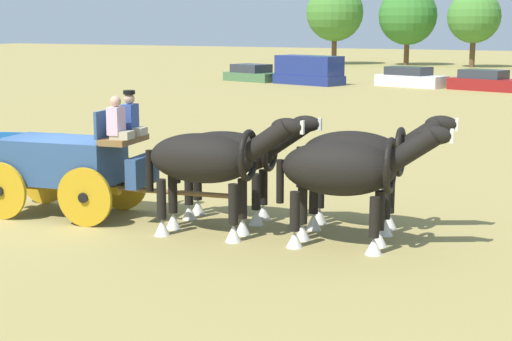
{
  "coord_description": "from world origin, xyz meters",
  "views": [
    {
      "loc": [
        11.31,
        -12.44,
        3.95
      ],
      "look_at": [
        4.25,
        0.66,
        1.2
      ],
      "focal_mm": 55.85,
      "sensor_mm": 36.0,
      "label": 1
    }
  ],
  "objects_px": {
    "draft_horse_rear_near": "(233,156)",
    "parked_vehicle_b": "(309,70)",
    "draft_horse_rear_off": "(208,162)",
    "show_wagon": "(69,162)",
    "draft_horse_lead_near": "(360,158)",
    "parked_vehicle_d": "(485,81)",
    "parked_vehicle_c": "(410,78)",
    "parked_vehicle_a": "(253,74)",
    "draft_horse_lead_off": "(346,172)"
  },
  "relations": [
    {
      "from": "show_wagon",
      "to": "draft_horse_lead_near",
      "type": "distance_m",
      "value": 6.01
    },
    {
      "from": "draft_horse_rear_near",
      "to": "parked_vehicle_b",
      "type": "relative_size",
      "value": 0.61
    },
    {
      "from": "draft_horse_rear_near",
      "to": "draft_horse_rear_off",
      "type": "bearing_deg",
      "value": -80.65
    },
    {
      "from": "show_wagon",
      "to": "parked_vehicle_b",
      "type": "xyz_separation_m",
      "value": [
        -10.84,
        35.65,
        -0.21
      ]
    },
    {
      "from": "draft_horse_lead_near",
      "to": "draft_horse_rear_off",
      "type": "bearing_deg",
      "value": -143.4
    },
    {
      "from": "parked_vehicle_b",
      "to": "parked_vehicle_c",
      "type": "xyz_separation_m",
      "value": [
        6.49,
        1.36,
        -0.37
      ]
    },
    {
      "from": "parked_vehicle_b",
      "to": "parked_vehicle_c",
      "type": "relative_size",
      "value": 1.05
    },
    {
      "from": "draft_horse_rear_off",
      "to": "parked_vehicle_a",
      "type": "distance_m",
      "value": 41.28
    },
    {
      "from": "parked_vehicle_c",
      "to": "show_wagon",
      "type": "bearing_deg",
      "value": -83.29
    },
    {
      "from": "draft_horse_lead_off",
      "to": "parked_vehicle_c",
      "type": "bearing_deg",
      "value": 105.76
    },
    {
      "from": "show_wagon",
      "to": "parked_vehicle_a",
      "type": "xyz_separation_m",
      "value": [
        -15.59,
        36.58,
        -0.62
      ]
    },
    {
      "from": "parked_vehicle_b",
      "to": "draft_horse_lead_near",
      "type": "bearing_deg",
      "value": -63.95
    },
    {
      "from": "parked_vehicle_d",
      "to": "parked_vehicle_a",
      "type": "bearing_deg",
      "value": 179.15
    },
    {
      "from": "show_wagon",
      "to": "parked_vehicle_d",
      "type": "height_order",
      "value": "show_wagon"
    },
    {
      "from": "show_wagon",
      "to": "draft_horse_lead_off",
      "type": "height_order",
      "value": "show_wagon"
    },
    {
      "from": "draft_horse_rear_near",
      "to": "draft_horse_lead_near",
      "type": "distance_m",
      "value": 2.59
    },
    {
      "from": "draft_horse_rear_near",
      "to": "draft_horse_rear_off",
      "type": "height_order",
      "value": "draft_horse_rear_off"
    },
    {
      "from": "parked_vehicle_b",
      "to": "parked_vehicle_d",
      "type": "bearing_deg",
      "value": 3.48
    },
    {
      "from": "parked_vehicle_d",
      "to": "parked_vehicle_c",
      "type": "bearing_deg",
      "value": 172.16
    },
    {
      "from": "draft_horse_rear_near",
      "to": "parked_vehicle_b",
      "type": "height_order",
      "value": "draft_horse_rear_near"
    },
    {
      "from": "draft_horse_rear_near",
      "to": "parked_vehicle_a",
      "type": "relative_size",
      "value": 0.7
    },
    {
      "from": "draft_horse_lead_off",
      "to": "parked_vehicle_a",
      "type": "distance_m",
      "value": 42.13
    },
    {
      "from": "draft_horse_lead_off",
      "to": "parked_vehicle_a",
      "type": "bearing_deg",
      "value": 120.8
    },
    {
      "from": "draft_horse_lead_near",
      "to": "parked_vehicle_c",
      "type": "height_order",
      "value": "draft_horse_lead_near"
    },
    {
      "from": "draft_horse_lead_near",
      "to": "parked_vehicle_a",
      "type": "xyz_separation_m",
      "value": [
        -21.35,
        34.9,
        -0.91
      ]
    },
    {
      "from": "parked_vehicle_b",
      "to": "parked_vehicle_c",
      "type": "distance_m",
      "value": 6.64
    },
    {
      "from": "draft_horse_rear_near",
      "to": "parked_vehicle_b",
      "type": "xyz_separation_m",
      "value": [
        -14.06,
        34.42,
        -0.42
      ]
    },
    {
      "from": "show_wagon",
      "to": "draft_horse_lead_off",
      "type": "bearing_deg",
      "value": 3.83
    },
    {
      "from": "show_wagon",
      "to": "draft_horse_lead_near",
      "type": "height_order",
      "value": "show_wagon"
    },
    {
      "from": "draft_horse_rear_off",
      "to": "draft_horse_rear_near",
      "type": "bearing_deg",
      "value": 99.35
    },
    {
      "from": "parked_vehicle_a",
      "to": "parked_vehicle_d",
      "type": "bearing_deg",
      "value": -0.85
    },
    {
      "from": "draft_horse_lead_off",
      "to": "parked_vehicle_b",
      "type": "distance_m",
      "value": 39.06
    },
    {
      "from": "draft_horse_rear_near",
      "to": "parked_vehicle_b",
      "type": "bearing_deg",
      "value": 112.22
    },
    {
      "from": "show_wagon",
      "to": "parked_vehicle_a",
      "type": "height_order",
      "value": "show_wagon"
    },
    {
      "from": "draft_horse_lead_near",
      "to": "parked_vehicle_b",
      "type": "height_order",
      "value": "draft_horse_lead_near"
    },
    {
      "from": "draft_horse_lead_near",
      "to": "parked_vehicle_b",
      "type": "xyz_separation_m",
      "value": [
        -16.61,
        33.97,
        -0.49
      ]
    },
    {
      "from": "parked_vehicle_b",
      "to": "parked_vehicle_a",
      "type": "bearing_deg",
      "value": 168.89
    },
    {
      "from": "parked_vehicle_a",
      "to": "parked_vehicle_b",
      "type": "bearing_deg",
      "value": -11.11
    },
    {
      "from": "draft_horse_rear_off",
      "to": "parked_vehicle_d",
      "type": "relative_size",
      "value": 0.66
    },
    {
      "from": "show_wagon",
      "to": "parked_vehicle_c",
      "type": "relative_size",
      "value": 1.14
    },
    {
      "from": "draft_horse_lead_off",
      "to": "parked_vehicle_c",
      "type": "xyz_separation_m",
      "value": [
        -10.33,
        36.61,
        -0.84
      ]
    },
    {
      "from": "show_wagon",
      "to": "parked_vehicle_c",
      "type": "height_order",
      "value": "show_wagon"
    },
    {
      "from": "draft_horse_lead_near",
      "to": "parked_vehicle_b",
      "type": "relative_size",
      "value": 0.6
    },
    {
      "from": "draft_horse_rear_off",
      "to": "draft_horse_lead_off",
      "type": "bearing_deg",
      "value": 10.06
    },
    {
      "from": "draft_horse_lead_near",
      "to": "parked_vehicle_a",
      "type": "bearing_deg",
      "value": 121.45
    },
    {
      "from": "draft_horse_rear_near",
      "to": "draft_horse_lead_near",
      "type": "bearing_deg",
      "value": 10.06
    },
    {
      "from": "draft_horse_lead_off",
      "to": "parked_vehicle_c",
      "type": "distance_m",
      "value": 38.05
    },
    {
      "from": "draft_horse_rear_near",
      "to": "parked_vehicle_c",
      "type": "bearing_deg",
      "value": 101.94
    },
    {
      "from": "draft_horse_rear_off",
      "to": "draft_horse_lead_near",
      "type": "distance_m",
      "value": 2.91
    },
    {
      "from": "parked_vehicle_a",
      "to": "parked_vehicle_d",
      "type": "distance_m",
      "value": 16.1
    }
  ]
}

